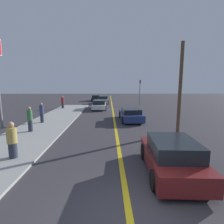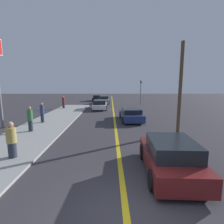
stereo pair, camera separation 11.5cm
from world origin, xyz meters
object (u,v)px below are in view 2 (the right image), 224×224
car_near_right_lane (170,157)px  traffic_light (141,90)px  pedestrian_mid_group (30,119)px  utility_pole (180,89)px  car_far_distant (100,105)px  pedestrian_far_standing (42,113)px  car_parked_left_lot (104,100)px  car_oncoming_far (97,98)px  pedestrian_near_curb (11,140)px  car_ahead_center (131,114)px  pedestrian_by_sign (63,102)px

car_near_right_lane → traffic_light: bearing=86.2°
pedestrian_mid_group → utility_pole: 10.77m
car_far_distant → utility_pole: 13.88m
pedestrian_mid_group → pedestrian_far_standing: (-0.28, 2.95, -0.02)m
car_far_distant → car_parked_left_lot: car_parked_left_lot is taller
car_oncoming_far → pedestrian_near_curb: size_ratio=2.38×
car_far_distant → car_ahead_center: bearing=-66.5°
pedestrian_far_standing → traffic_light: traffic_light is taller
car_ahead_center → utility_pole: bearing=-59.2°
car_ahead_center → car_parked_left_lot: car_parked_left_lot is taller
car_far_distant → pedestrian_by_sign: size_ratio=2.69×
pedestrian_near_curb → pedestrian_mid_group: 4.71m
traffic_light → pedestrian_mid_group: bearing=-122.3°
pedestrian_mid_group → utility_pole: bearing=-1.0°
car_near_right_lane → utility_pole: bearing=69.3°
car_far_distant → pedestrian_near_curb: size_ratio=2.75×
traffic_light → utility_pole: size_ratio=0.66×
car_near_right_lane → car_oncoming_far: size_ratio=1.00×
pedestrian_mid_group → pedestrian_far_standing: size_ratio=1.02×
car_ahead_center → pedestrian_mid_group: pedestrian_mid_group is taller
pedestrian_far_standing → pedestrian_near_curb: bearing=-78.8°
pedestrian_near_curb → traffic_light: bearing=66.1°
car_oncoming_far → pedestrian_by_sign: 12.41m
traffic_light → car_near_right_lane: bearing=-96.9°
pedestrian_mid_group → utility_pole: (10.56, -0.19, 2.14)m
traffic_light → car_parked_left_lot: bearing=163.4°
car_near_right_lane → pedestrian_far_standing: (-8.33, 8.82, 0.31)m
car_oncoming_far → pedestrian_near_curb: bearing=-94.9°
car_ahead_center → car_oncoming_far: (-4.72, 19.87, 0.01)m
car_near_right_lane → utility_pole: (2.51, 5.68, 2.47)m
traffic_light → pedestrian_by_sign: bearing=-157.3°
car_ahead_center → car_parked_left_lot: 15.16m
car_near_right_lane → car_parked_left_lot: (-3.40, 24.90, -0.01)m
car_parked_left_lot → utility_pole: 20.26m
car_ahead_center → car_parked_left_lot: bearing=99.6°
car_far_distant → car_oncoming_far: size_ratio=1.15×
pedestrian_far_standing → traffic_light: size_ratio=0.42×
pedestrian_near_curb → pedestrian_far_standing: 7.65m
car_near_right_lane → pedestrian_mid_group: (-8.05, 5.86, 0.33)m
car_far_distant → pedestrian_by_sign: pedestrian_by_sign is taller
pedestrian_near_curb → pedestrian_mid_group: size_ratio=0.95×
car_near_right_lane → pedestrian_by_sign: size_ratio=2.33×
car_near_right_lane → pedestrian_mid_group: 9.96m
car_far_distant → car_near_right_lane: bearing=-78.4°
car_far_distant → car_oncoming_far: (-1.29, 12.12, -0.03)m
pedestrian_far_standing → car_parked_left_lot: bearing=73.0°
pedestrian_by_sign → pedestrian_far_standing: bearing=-86.4°
pedestrian_near_curb → car_ahead_center: bearing=53.3°
car_parked_left_lot → pedestrian_near_curb: size_ratio=2.43×
car_parked_left_lot → car_oncoming_far: (-1.64, 5.03, -0.07)m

